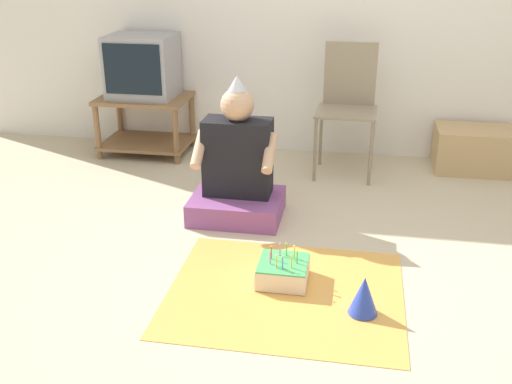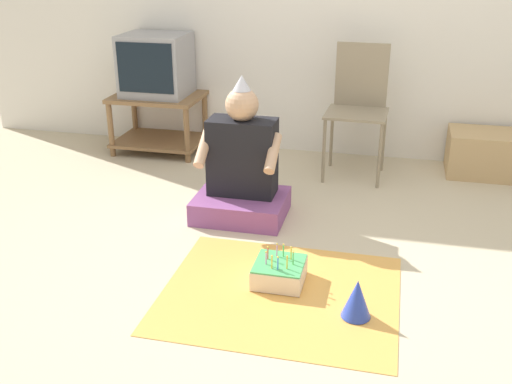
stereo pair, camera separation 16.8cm
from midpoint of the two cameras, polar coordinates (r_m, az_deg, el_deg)
ground_plane at (r=3.14m, az=7.60°, el=-7.88°), size 16.00×16.00×0.00m
tv_stand at (r=4.90m, az=-8.27°, el=7.03°), size 0.70×0.52×0.46m
tv at (r=4.82m, az=-8.49°, el=11.89°), size 0.50×0.44×0.47m
folding_chair at (r=4.37m, az=10.85°, el=8.54°), size 0.44×0.41×0.93m
cardboard_box_stack at (r=4.71m, az=22.16°, el=3.40°), size 0.56×0.39×0.32m
person_seated at (r=3.66m, az=-0.05°, el=1.98°), size 0.55×0.45×0.88m
party_cloth at (r=2.97m, az=3.96°, el=-9.60°), size 1.14×0.97×0.01m
birthday_cake at (r=3.03m, az=3.84°, el=-7.62°), size 0.25×0.25×0.18m
party_hat_blue at (r=2.80m, az=11.32°, el=-9.94°), size 0.14×0.14×0.19m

